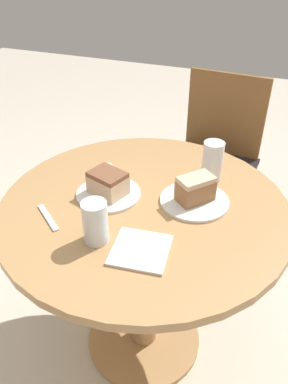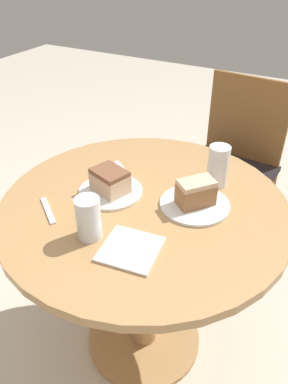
{
  "view_description": "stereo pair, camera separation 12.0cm",
  "coord_description": "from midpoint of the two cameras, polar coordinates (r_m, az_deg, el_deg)",
  "views": [
    {
      "loc": [
        0.37,
        -0.92,
        1.46
      ],
      "look_at": [
        0.0,
        0.0,
        0.78
      ],
      "focal_mm": 35.0,
      "sensor_mm": 36.0,
      "label": 1
    },
    {
      "loc": [
        0.47,
        -0.87,
        1.46
      ],
      "look_at": [
        0.0,
        0.0,
        0.78
      ],
      "focal_mm": 35.0,
      "sensor_mm": 36.0,
      "label": 2
    }
  ],
  "objects": [
    {
      "name": "ground_plane",
      "position": [
        1.76,
        2.09,
        -21.5
      ],
      "size": [
        8.0,
        8.0,
        0.0
      ],
      "primitive_type": "plane",
      "color": "beige"
    },
    {
      "name": "table",
      "position": [
        1.34,
        2.59,
        -8.03
      ],
      "size": [
        0.95,
        0.95,
        0.74
      ],
      "color": "tan",
      "rests_on": "ground_plane"
    },
    {
      "name": "chair",
      "position": [
        2.02,
        14.86,
        4.13
      ],
      "size": [
        0.48,
        0.48,
        0.9
      ],
      "rotation": [
        0.0,
        0.0,
        -0.09
      ],
      "color": "brown",
      "rests_on": "ground_plane"
    },
    {
      "name": "plate_near",
      "position": [
        1.26,
        -2.42,
        -0.01
      ],
      "size": [
        0.22,
        0.22,
        0.01
      ],
      "color": "silver",
      "rests_on": "table"
    },
    {
      "name": "plate_far",
      "position": [
        1.22,
        10.53,
        -1.96
      ],
      "size": [
        0.23,
        0.23,
        0.01
      ],
      "color": "silver",
      "rests_on": "table"
    },
    {
      "name": "cake_slice_near",
      "position": [
        1.24,
        -2.47,
        1.67
      ],
      "size": [
        0.14,
        0.12,
        0.08
      ],
      "rotation": [
        0.0,
        0.0,
        1.26
      ],
      "color": "beige",
      "rests_on": "plate_near"
    },
    {
      "name": "cake_slice_far",
      "position": [
        1.19,
        10.76,
        -0.14
      ],
      "size": [
        0.13,
        0.13,
        0.09
      ],
      "rotation": [
        0.0,
        0.0,
        5.6
      ],
      "color": "#9E6B42",
      "rests_on": "plate_far"
    },
    {
      "name": "glass_lemonade",
      "position": [
        1.06,
        -5.24,
        -4.37
      ],
      "size": [
        0.07,
        0.07,
        0.13
      ],
      "color": "beige",
      "rests_on": "table"
    },
    {
      "name": "glass_water",
      "position": [
        1.31,
        13.77,
        3.45
      ],
      "size": [
        0.07,
        0.07,
        0.15
      ],
      "color": "silver",
      "rests_on": "table"
    },
    {
      "name": "napkin_stack",
      "position": [
        1.04,
        1.25,
        -8.84
      ],
      "size": [
        0.17,
        0.17,
        0.01
      ],
      "rotation": [
        0.0,
        0.0,
        0.13
      ],
      "color": "silver",
      "rests_on": "table"
    },
    {
      "name": "fork",
      "position": [
        1.37,
        -0.38,
        2.93
      ],
      "size": [
        0.16,
        0.12,
        0.0
      ],
      "rotation": [
        0.0,
        0.0,
        2.52
      ],
      "color": "silver",
      "rests_on": "table"
    },
    {
      "name": "spoon",
      "position": [
        1.21,
        -11.7,
        -2.84
      ],
      "size": [
        0.13,
        0.1,
        0.0
      ],
      "rotation": [
        0.0,
        0.0,
        2.5
      ],
      "color": "silver",
      "rests_on": "table"
    }
  ]
}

